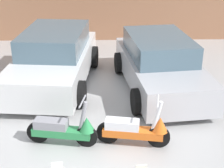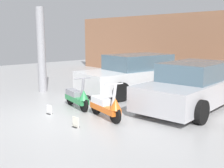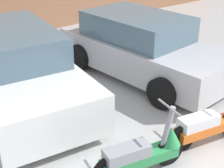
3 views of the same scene
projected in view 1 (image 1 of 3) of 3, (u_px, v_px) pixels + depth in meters
scooter_front_left at (65, 129)px, 6.77m from camera, size 1.44×0.57×1.01m
scooter_front_right at (136, 129)px, 6.75m from camera, size 1.46×0.58×1.03m
car_rear_left at (54, 59)px, 9.48m from camera, size 2.41×4.48×1.47m
car_rear_center at (160, 65)px, 9.14m from camera, size 2.38×4.32×1.41m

